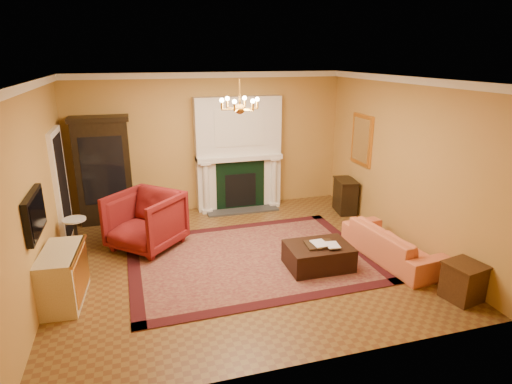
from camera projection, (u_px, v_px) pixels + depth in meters
name	position (u px, v px, depth m)	size (l,w,h in m)	color
floor	(242.00, 259.00, 7.36)	(6.00, 5.50, 0.02)	brown
ceiling	(239.00, 78.00, 6.44)	(6.00, 5.50, 0.02)	white
wall_back	(210.00, 142.00, 9.42)	(6.00, 0.02, 3.00)	#BD8A44
wall_front	(306.00, 244.00, 4.38)	(6.00, 0.02, 3.00)	#BD8A44
wall_left	(36.00, 190.00, 6.10)	(0.02, 5.50, 3.00)	#BD8A44
wall_right	(402.00, 162.00, 7.70)	(0.02, 5.50, 3.00)	#BD8A44
fireplace	(239.00, 156.00, 9.50)	(1.90, 0.70, 2.50)	silver
crown_molding	(226.00, 80.00, 7.33)	(6.00, 5.50, 0.12)	white
doorway	(61.00, 187.00, 7.81)	(0.08, 1.05, 2.10)	white
tv_panel	(35.00, 214.00, 5.62)	(0.09, 0.95, 0.58)	black
gilt_mirror	(362.00, 140.00, 8.92)	(0.06, 0.76, 1.05)	gold
chandelier	(240.00, 105.00, 6.56)	(0.63, 0.55, 0.53)	#BB8533
oriental_rug	(250.00, 258.00, 7.35)	(4.05, 3.04, 0.02)	#470F19
china_cabinet	(104.00, 173.00, 8.72)	(1.05, 0.48, 2.10)	black
wingback_armchair	(145.00, 218.00, 7.63)	(1.10, 1.03, 1.13)	maroon
pedestal_table	(76.00, 235.00, 7.33)	(0.39, 0.39, 0.70)	black
commode	(63.00, 276.00, 5.99)	(0.49, 1.04, 0.77)	beige
coral_sofa	(393.00, 239.00, 7.24)	(1.93, 0.56, 0.76)	#CF6D41
end_table	(463.00, 282.00, 6.07)	(0.45, 0.45, 0.53)	#3E2510
console_table	(345.00, 196.00, 9.45)	(0.37, 0.64, 0.72)	black
leather_ottoman	(318.00, 256.00, 7.00)	(1.03, 0.75, 0.38)	black
ottoman_tray	(320.00, 244.00, 6.93)	(0.46, 0.36, 0.03)	black
book_a	(314.00, 237.00, 6.81)	(0.22, 0.03, 0.30)	gray
book_b	(327.00, 238.00, 6.79)	(0.20, 0.02, 0.27)	gray
topiary_left	(209.00, 145.00, 9.20)	(0.17, 0.17, 0.46)	tan
topiary_right	(264.00, 142.00, 9.53)	(0.18, 0.18, 0.47)	tan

